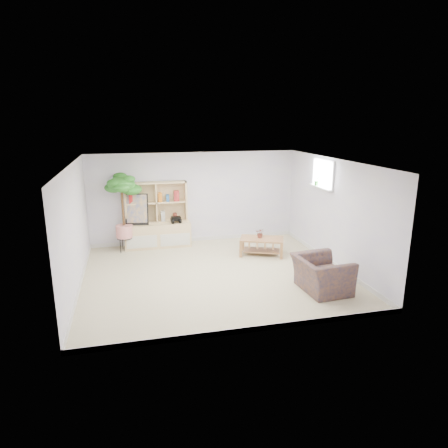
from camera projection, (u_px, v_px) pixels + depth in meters
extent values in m
cube|color=tan|center=(215.00, 274.00, 8.59)|extent=(5.50, 5.00, 0.01)
cube|color=white|center=(214.00, 162.00, 7.97)|extent=(5.50, 5.00, 0.01)
cube|color=white|center=(194.00, 198.00, 10.63)|extent=(5.50, 0.01, 2.40)
cube|color=white|center=(250.00, 261.00, 5.93)|extent=(5.50, 0.01, 2.40)
cube|color=white|center=(74.00, 228.00, 7.65)|extent=(0.01, 5.00, 2.40)
cube|color=white|center=(335.00, 213.00, 8.90)|extent=(0.01, 5.00, 2.40)
cube|color=silver|center=(320.00, 188.00, 9.32)|extent=(0.14, 1.00, 0.04)
imported|color=#1E5C19|center=(260.00, 233.00, 9.70)|extent=(0.28, 0.27, 0.24)
imported|color=#141F43|center=(322.00, 272.00, 7.68)|extent=(0.97, 1.10, 0.77)
imported|color=#216B1C|center=(317.00, 181.00, 9.47)|extent=(0.16, 0.15, 0.23)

